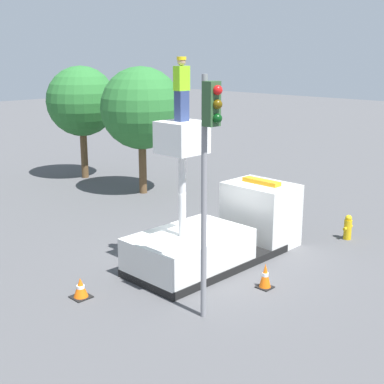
% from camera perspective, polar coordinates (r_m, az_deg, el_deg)
% --- Properties ---
extents(ground_plane, '(120.00, 120.00, 0.00)m').
position_cam_1_polar(ground_plane, '(16.91, 1.72, -7.62)').
color(ground_plane, '#4C4C4F').
extents(bucket_truck, '(6.11, 2.36, 4.56)m').
position_cam_1_polar(bucket_truck, '(16.97, 3.00, -4.28)').
color(bucket_truck, black).
rests_on(bucket_truck, ground).
extents(worker, '(0.40, 0.26, 1.75)m').
position_cam_1_polar(worker, '(14.89, -1.11, 10.91)').
color(worker, navy).
rests_on(worker, bucket_truck).
extents(traffic_light_pole, '(0.34, 0.57, 5.95)m').
position_cam_1_polar(traffic_light_pole, '(12.30, 1.77, 4.25)').
color(traffic_light_pole, gray).
rests_on(traffic_light_pole, ground).
extents(fire_hydrant, '(0.51, 0.27, 0.89)m').
position_cam_1_polar(fire_hydrant, '(19.68, 16.29, -3.64)').
color(fire_hydrant, gold).
rests_on(fire_hydrant, ground).
extents(traffic_cone_rear, '(0.50, 0.50, 0.57)m').
position_cam_1_polar(traffic_cone_rear, '(14.90, -11.80, -10.02)').
color(traffic_cone_rear, black).
rests_on(traffic_cone_rear, ground).
extents(traffic_cone_curbside, '(0.41, 0.41, 0.72)m').
position_cam_1_polar(traffic_cone_curbside, '(15.27, 7.81, -8.90)').
color(traffic_cone_curbside, black).
rests_on(traffic_cone_curbside, ground).
extents(tree_left_bg, '(3.74, 3.74, 5.85)m').
position_cam_1_polar(tree_left_bg, '(24.66, -5.43, 8.86)').
color(tree_left_bg, brown).
rests_on(tree_left_bg, ground).
extents(tree_right_bg, '(3.57, 3.57, 5.80)m').
position_cam_1_polar(tree_right_bg, '(28.34, -11.70, 9.43)').
color(tree_right_bg, brown).
rests_on(tree_right_bg, ground).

